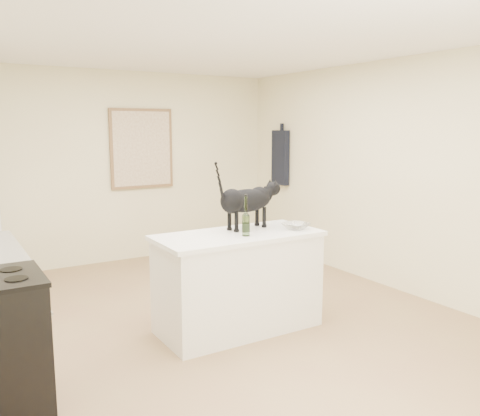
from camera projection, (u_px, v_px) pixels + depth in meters
The scene contains 12 objects.
floor at pixel (218, 323), 4.76m from camera, with size 5.50×5.50×0.00m, color #94794E.
ceiling at pixel (216, 39), 4.35m from camera, with size 5.50×5.50×0.00m, color white.
wall_back at pixel (121, 167), 6.87m from camera, with size 4.50×4.50×0.00m, color beige.
wall_right at pixel (390, 175), 5.71m from camera, with size 5.50×5.50×0.00m, color beige.
island_base at pixel (238, 284), 4.58m from camera, with size 1.44×0.67×0.86m, color white.
island_top at pixel (238, 236), 4.50m from camera, with size 1.50×0.70×0.04m, color white.
artwork_frame at pixel (142, 149), 6.96m from camera, with size 0.90×0.03×1.10m, color brown.
artwork_canvas at pixel (142, 149), 6.95m from camera, with size 0.82×0.00×1.02m, color beige.
hanging_garment at pixel (280, 158), 7.39m from camera, with size 0.08×0.34×0.80m, color black.
black_cat at pixel (246, 204), 4.66m from camera, with size 0.69×0.21×0.48m, color black, non-canonical shape.
wine_bottle at pixel (246, 218), 4.37m from camera, with size 0.07×0.07×0.32m, color #386026.
glass_bowl at pixel (296, 226), 4.68m from camera, with size 0.24×0.24×0.06m, color white.
Camera 1 is at (-2.18, -3.97, 1.84)m, focal length 37.52 mm.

